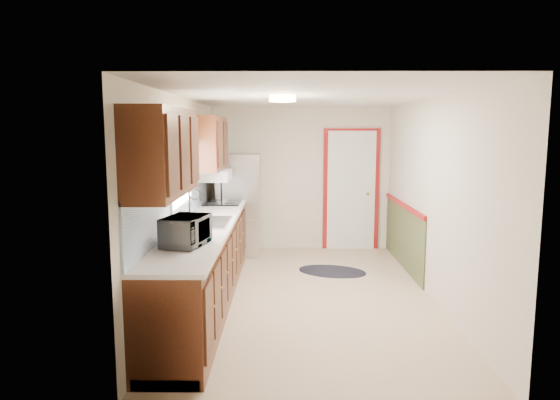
{
  "coord_description": "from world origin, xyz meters",
  "views": [
    {
      "loc": [
        -0.28,
        -5.9,
        2.01
      ],
      "look_at": [
        -0.33,
        0.23,
        1.15
      ],
      "focal_mm": 32.0,
      "sensor_mm": 36.0,
      "label": 1
    }
  ],
  "objects": [
    {
      "name": "microwave",
      "position": [
        -1.2,
        -1.34,
        1.11
      ],
      "size": [
        0.38,
        0.55,
        0.34
      ],
      "primitive_type": "imported",
      "rotation": [
        0.0,
        0.0,
        1.35
      ],
      "color": "white",
      "rests_on": "kitchen_run"
    },
    {
      "name": "cooktop",
      "position": [
        -1.19,
        1.39,
        0.95
      ],
      "size": [
        0.52,
        0.63,
        0.02
      ],
      "primitive_type": "cube",
      "color": "black",
      "rests_on": "kitchen_run"
    },
    {
      "name": "refrigerator",
      "position": [
        -1.02,
        2.05,
        0.82
      ],
      "size": [
        0.7,
        0.7,
        1.63
      ],
      "rotation": [
        0.0,
        0.0,
        0.04
      ],
      "color": "#B7B7BC",
      "rests_on": "ground"
    },
    {
      "name": "back_wall_trim",
      "position": [
        0.99,
        2.21,
        0.89
      ],
      "size": [
        1.12,
        2.3,
        2.08
      ],
      "color": "maroon",
      "rests_on": "ground"
    },
    {
      "name": "kitchen_run",
      "position": [
        -1.24,
        -0.29,
        0.81
      ],
      "size": [
        0.63,
        4.0,
        2.2
      ],
      "color": "#3E1B0E",
      "rests_on": "ground"
    },
    {
      "name": "rug",
      "position": [
        0.41,
        1.04,
        0.01
      ],
      "size": [
        1.12,
        0.9,
        0.01
      ],
      "primitive_type": "ellipsoid",
      "rotation": [
        0.0,
        0.0,
        -0.32
      ],
      "color": "black",
      "rests_on": "ground"
    },
    {
      "name": "ceiling_fixture",
      "position": [
        -0.3,
        -0.2,
        2.36
      ],
      "size": [
        0.3,
        0.3,
        0.06
      ],
      "primitive_type": "cylinder",
      "color": "#FFD88C",
      "rests_on": "room_shell"
    },
    {
      "name": "room_shell",
      "position": [
        0.0,
        0.0,
        1.2
      ],
      "size": [
        3.2,
        5.2,
        2.52
      ],
      "color": "tan",
      "rests_on": "ground"
    }
  ]
}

